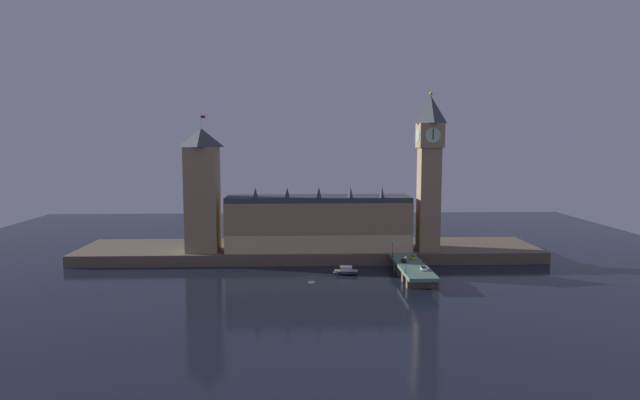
{
  "coord_description": "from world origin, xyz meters",
  "views": [
    {
      "loc": [
        -4.07,
        -218.31,
        55.88
      ],
      "look_at": [
        4.3,
        20.0,
        29.88
      ],
      "focal_mm": 30.0,
      "sensor_mm": 36.0,
      "label": 1
    }
  ],
  "objects": [
    {
      "name": "bridge",
      "position": [
        41.13,
        -5.0,
        3.91
      ],
      "size": [
        11.4,
        46.0,
        5.88
      ],
      "color": "slate",
      "rests_on": "ground_plane"
    },
    {
      "name": "street_lamp_far",
      "position": [
        35.72,
        9.72,
        10.45
      ],
      "size": [
        1.34,
        0.6,
        7.33
      ],
      "color": "#2D3333",
      "rests_on": "bridge"
    },
    {
      "name": "victoria_tower",
      "position": [
        -49.76,
        28.78,
        33.84
      ],
      "size": [
        14.86,
        14.86,
        62.85
      ],
      "color": "#9E845B",
      "rests_on": "embankment"
    },
    {
      "name": "pedestrian_mid_walk",
      "position": [
        46.15,
        -3.24,
        6.72
      ],
      "size": [
        0.38,
        0.38,
        1.62
      ],
      "color": "black",
      "rests_on": "bridge"
    },
    {
      "name": "pedestrian_near_rail",
      "position": [
        36.12,
        -17.3,
        6.72
      ],
      "size": [
        0.38,
        0.38,
        1.61
      ],
      "color": "black",
      "rests_on": "bridge"
    },
    {
      "name": "ground_plane",
      "position": [
        0.0,
        0.0,
        0.0
      ],
      "size": [
        400.0,
        400.0,
        0.0
      ],
      "primitive_type": "plane",
      "color": "black"
    },
    {
      "name": "pedestrian_far_rail",
      "position": [
        36.12,
        10.79,
        6.74
      ],
      "size": [
        0.38,
        0.38,
        1.64
      ],
      "color": "black",
      "rests_on": "bridge"
    },
    {
      "name": "parliament_hall",
      "position": [
        3.9,
        31.11,
        17.83
      ],
      "size": [
        86.02,
        21.56,
        30.3
      ],
      "color": "#9E845B",
      "rests_on": "embankment"
    },
    {
      "name": "clock_tower",
      "position": [
        54.99,
        26.22,
        43.97
      ],
      "size": [
        11.63,
        11.74,
        73.27
      ],
      "color": "#9E845B",
      "rests_on": "embankment"
    },
    {
      "name": "embankment",
      "position": [
        0.0,
        39.0,
        2.63
      ],
      "size": [
        220.0,
        42.0,
        5.27
      ],
      "color": "brown",
      "rests_on": "ground_plane"
    },
    {
      "name": "car_southbound_lead",
      "position": [
        43.64,
        -14.94,
        6.51
      ],
      "size": [
        2.09,
        4.45,
        1.34
      ],
      "color": "white",
      "rests_on": "bridge"
    },
    {
      "name": "car_southbound_trail",
      "position": [
        43.64,
        5.32,
        6.61
      ],
      "size": [
        1.94,
        3.99,
        1.58
      ],
      "color": "yellow",
      "rests_on": "bridge"
    },
    {
      "name": "boat_upstream",
      "position": [
        14.73,
        2.48,
        1.33
      ],
      "size": [
        11.59,
        6.19,
        3.64
      ],
      "color": "#1E2842",
      "rests_on": "ground_plane"
    },
    {
      "name": "car_northbound_lead",
      "position": [
        38.63,
        -0.65,
        6.53
      ],
      "size": [
        1.95,
        4.23,
        1.4
      ],
      "color": "black",
      "rests_on": "bridge"
    },
    {
      "name": "street_lamp_near",
      "position": [
        35.72,
        -19.72,
        10.04
      ],
      "size": [
        1.34,
        0.6,
        6.65
      ],
      "color": "#2D3333",
      "rests_on": "bridge"
    }
  ]
}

